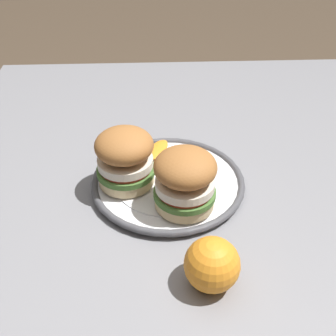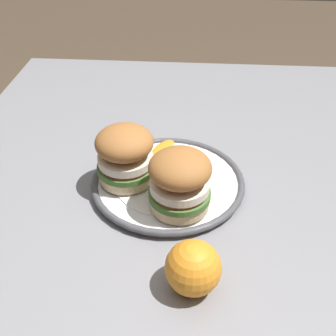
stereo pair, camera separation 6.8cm
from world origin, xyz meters
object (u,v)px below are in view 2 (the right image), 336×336
Objects in this scene: whole_orange at (191,268)px; sandwich_half_left at (180,180)px; dining_table at (193,233)px; sandwich_half_right at (125,154)px; dinner_plate at (168,182)px.

sandwich_half_left is at bearing 9.02° from whole_orange.
dining_table is at bearing -0.70° from whole_orange.
sandwich_half_right is 1.81× the size of whole_orange.
sandwich_half_right reaches higher than dinner_plate.
whole_orange is at bearing -167.72° from dinner_plate.
whole_orange is (-0.21, -0.05, 0.03)m from dinner_plate.
sandwich_half_left is at bearing 154.56° from dining_table.
sandwich_half_right is at bearing 93.38° from dinner_plate.
dinner_plate is at bearing 73.16° from dining_table.
dining_table is 0.24m from whole_orange.
sandwich_half_right is 0.24m from whole_orange.
sandwich_half_left reaches higher than dining_table.
sandwich_half_right reaches higher than whole_orange.
sandwich_half_left is at bearing -123.85° from sandwich_half_right.
dining_table is 0.21m from sandwich_half_right.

